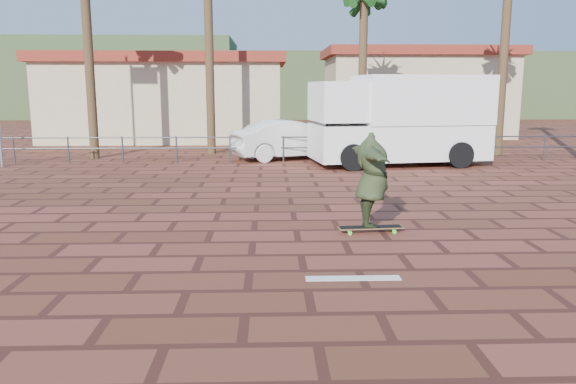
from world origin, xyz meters
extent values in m
plane|color=brown|center=(0.00, 0.00, 0.00)|extent=(120.00, 120.00, 0.00)
cube|color=white|center=(0.70, -1.20, 0.00)|extent=(1.40, 0.22, 0.01)
cylinder|color=#47494F|center=(-10.00, 12.00, 0.50)|extent=(0.06, 0.06, 1.00)
cylinder|color=#47494F|center=(-8.00, 12.00, 0.50)|extent=(0.06, 0.06, 1.00)
cylinder|color=#47494F|center=(-6.00, 12.00, 0.50)|extent=(0.06, 0.06, 1.00)
cylinder|color=#47494F|center=(-4.00, 12.00, 0.50)|extent=(0.06, 0.06, 1.00)
cylinder|color=#47494F|center=(-2.00, 12.00, 0.50)|extent=(0.06, 0.06, 1.00)
cylinder|color=#47494F|center=(0.00, 12.00, 0.50)|extent=(0.06, 0.06, 1.00)
cylinder|color=#47494F|center=(2.00, 12.00, 0.50)|extent=(0.06, 0.06, 1.00)
cylinder|color=#47494F|center=(4.00, 12.00, 0.50)|extent=(0.06, 0.06, 1.00)
cylinder|color=#47494F|center=(6.00, 12.00, 0.50)|extent=(0.06, 0.06, 1.00)
cylinder|color=#47494F|center=(8.00, 12.00, 0.50)|extent=(0.06, 0.06, 1.00)
cylinder|color=#47494F|center=(10.00, 12.00, 0.50)|extent=(0.06, 0.06, 1.00)
cylinder|color=#47494F|center=(0.00, 12.00, 0.95)|extent=(24.00, 0.05, 0.05)
cylinder|color=#47494F|center=(0.00, 12.00, 0.55)|extent=(24.00, 0.05, 0.05)
cylinder|color=brown|center=(-7.50, 13.50, 3.50)|extent=(0.36, 0.36, 7.00)
cylinder|color=brown|center=(-3.00, 15.00, 4.10)|extent=(0.36, 0.36, 8.20)
cylinder|color=brown|center=(3.50, 15.50, 3.25)|extent=(0.36, 0.36, 6.50)
cylinder|color=brown|center=(9.00, 14.00, 3.90)|extent=(0.36, 0.36, 7.80)
cube|color=beige|center=(-6.00, 22.00, 2.00)|extent=(12.00, 7.00, 4.00)
cube|color=maroon|center=(-6.00, 22.00, 4.25)|extent=(12.60, 7.60, 0.50)
cube|color=beige|center=(8.00, 24.00, 2.25)|extent=(10.00, 6.00, 4.50)
cube|color=maroon|center=(8.00, 24.00, 4.75)|extent=(10.60, 6.60, 0.50)
cube|color=#384C28|center=(0.00, 50.00, 3.00)|extent=(70.00, 18.00, 6.00)
cube|color=#384C28|center=(-22.00, 56.00, 4.00)|extent=(35.00, 14.00, 8.00)
cube|color=olive|center=(1.42, 1.42, 0.11)|extent=(1.28, 0.38, 0.02)
cube|color=black|center=(1.42, 1.42, 0.12)|extent=(1.23, 0.35, 0.00)
cube|color=silver|center=(0.99, 1.38, 0.07)|extent=(0.09, 0.21, 0.03)
cube|color=silver|center=(1.86, 1.45, 0.07)|extent=(0.09, 0.21, 0.03)
cylinder|color=#52F133|center=(1.00, 1.25, 0.04)|extent=(0.08, 0.04, 0.08)
cylinder|color=#52F133|center=(0.98, 1.51, 0.04)|extent=(0.08, 0.04, 0.08)
cylinder|color=#52F133|center=(1.87, 1.33, 0.04)|extent=(0.08, 0.04, 0.08)
cylinder|color=#52F133|center=(1.85, 1.58, 0.04)|extent=(0.08, 0.04, 0.08)
imported|color=#2E381E|center=(1.42, 1.42, 1.03)|extent=(0.77, 2.28, 1.82)
cube|color=white|center=(4.16, 11.21, 0.86)|extent=(6.50, 3.41, 1.26)
cube|color=white|center=(4.95, 11.33, 2.35)|extent=(4.93, 3.29, 1.72)
cube|color=white|center=(2.00, 10.89, 2.29)|extent=(2.19, 2.77, 1.38)
cube|color=black|center=(1.26, 10.78, 1.78)|extent=(0.36, 1.94, 0.75)
cylinder|color=black|center=(2.29, 9.71, 0.46)|extent=(0.95, 0.45, 0.92)
cylinder|color=black|center=(1.94, 12.10, 0.46)|extent=(0.95, 0.45, 0.92)
cylinder|color=black|center=(6.15, 10.29, 0.46)|extent=(0.95, 0.45, 0.92)
cylinder|color=black|center=(5.79, 12.67, 0.46)|extent=(0.95, 0.45, 0.92)
imported|color=#B3B4BA|center=(0.72, 16.00, 0.68)|extent=(4.31, 2.67, 1.37)
imported|color=silver|center=(0.36, 13.00, 0.77)|extent=(4.94, 3.13, 1.54)
camera|label=1|loc=(-0.52, -9.04, 2.75)|focal=35.00mm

